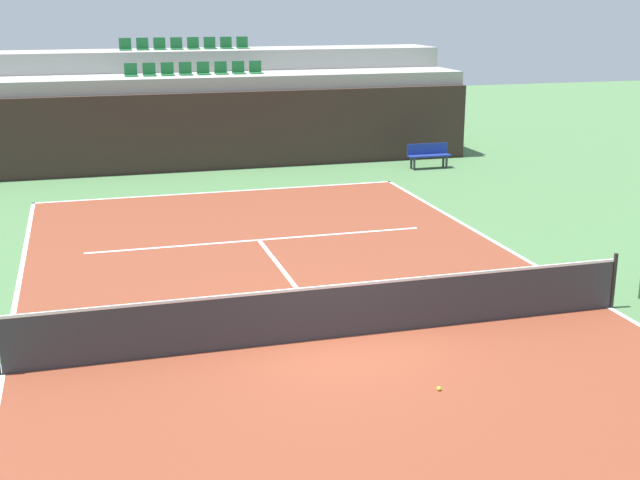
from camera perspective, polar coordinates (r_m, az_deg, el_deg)
The scene contains 15 objects.
ground_plane at distance 14.74m, azimuth 1.03°, elevation -6.64°, with size 80.00×80.00×0.00m, color #477042.
court_surface at distance 14.74m, azimuth 1.03°, elevation -6.62°, with size 11.00×24.00×0.01m, color brown.
baseline_far at distance 25.90m, azimuth -6.67°, elevation 3.25°, with size 11.00×0.10×0.00m, color white.
sideline_left at distance 14.27m, azimuth -20.66°, elevation -8.48°, with size 0.10×24.00×0.00m, color white.
sideline_right at distance 17.03m, azimuth 18.91°, elevation -4.32°, with size 0.10×24.00×0.00m, color white.
service_line_far at distance 20.61m, azimuth -4.14°, elevation -0.00°, with size 8.26×0.10×0.00m, color white.
centre_service_line at distance 17.63m, azimuth -1.99°, elevation -2.75°, with size 0.10×6.40×0.00m, color white.
back_wall at distance 29.17m, azimuth -7.92°, elevation 7.24°, with size 19.29×0.30×2.64m, color #33231E.
stands_tier_lower at distance 30.46m, azimuth -8.31°, elevation 8.05°, with size 19.29×2.40×3.11m, color #9E9E99.
stands_tier_upper at distance 32.77m, azimuth -8.92°, elevation 9.22°, with size 19.29×2.40×3.85m, color #9E9E99.
seating_row_lower at distance 30.37m, azimuth -8.46°, elevation 11.21°, with size 4.80×0.44×0.44m.
seating_row_upper at distance 32.70m, azimuth -9.10°, elevation 12.81°, with size 4.80×0.44×0.44m.
tennis_net at distance 14.55m, azimuth 1.04°, elevation -4.79°, with size 11.08×0.08×1.07m.
player_bench at distance 29.61m, azimuth 7.33°, elevation 5.80°, with size 1.50×0.40×0.85m.
tennis_ball_0 at distance 12.97m, azimuth 8.03°, elevation -9.90°, with size 0.07×0.07×0.07m, color #CCE033.
Camera 1 is at (-3.97, -13.02, 5.67)m, focal length 47.40 mm.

